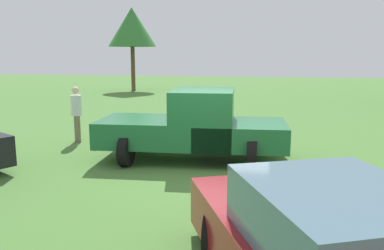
% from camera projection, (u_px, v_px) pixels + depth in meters
% --- Properties ---
extents(ground_plane, '(80.00, 80.00, 0.00)m').
position_uv_depth(ground_plane, '(213.00, 172.00, 9.03)').
color(ground_plane, '#477533').
extents(pickup_truck, '(2.55, 4.79, 1.80)m').
position_uv_depth(pickup_truck, '(197.00, 124.00, 9.90)').
color(pickup_truck, black).
rests_on(pickup_truck, ground_plane).
extents(person_bystander, '(0.45, 0.45, 1.71)m').
position_uv_depth(person_bystander, '(77.00, 111.00, 11.95)').
color(person_bystander, '#7A6B51').
rests_on(person_bystander, ground_plane).
extents(tree_back_right, '(3.50, 3.50, 6.04)m').
position_uv_depth(tree_back_right, '(132.00, 27.00, 28.61)').
color(tree_back_right, brown).
rests_on(tree_back_right, ground_plane).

